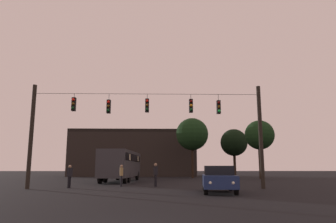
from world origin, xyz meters
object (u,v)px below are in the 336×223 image
object	(u,v)px
car_near_right	(219,179)
pedestrian_crossing_center	(156,173)
pedestrian_crossing_right	(121,174)
tree_left_silhouette	(234,143)
tree_right_far	(192,134)
pedestrian_crossing_left	(70,175)
tree_behind_building	(260,136)
city_bus	(122,163)

from	to	relation	value
car_near_right	pedestrian_crossing_center	bearing A→B (deg)	122.97
pedestrian_crossing_right	tree_left_silhouette	size ratio (longest dim) A/B	0.22
pedestrian_crossing_right	tree_left_silhouette	bearing A→B (deg)	59.14
tree_left_silhouette	pedestrian_crossing_center	bearing A→B (deg)	-116.03
tree_right_far	car_near_right	bearing A→B (deg)	-92.29
car_near_right	pedestrian_crossing_left	xyz separation A→B (m)	(-9.77, 4.28, 0.10)
tree_left_silhouette	tree_right_far	xyz separation A→B (m)	(-7.07, -5.80, 0.68)
tree_left_silhouette	tree_behind_building	world-z (taller)	tree_behind_building
pedestrian_crossing_left	pedestrian_crossing_right	world-z (taller)	pedestrian_crossing_right
pedestrian_crossing_right	tree_behind_building	world-z (taller)	tree_behind_building
pedestrian_crossing_center	pedestrian_crossing_left	bearing A→B (deg)	-166.36
pedestrian_crossing_left	tree_left_silhouette	world-z (taller)	tree_left_silhouette
tree_right_far	pedestrian_crossing_center	bearing A→B (deg)	-104.40
pedestrian_crossing_left	pedestrian_crossing_center	bearing A→B (deg)	13.64
pedestrian_crossing_center	tree_behind_building	bearing A→B (deg)	49.41
tree_left_silhouette	tree_right_far	world-z (taller)	tree_right_far
city_bus	tree_right_far	bearing A→B (deg)	50.24
city_bus	pedestrian_crossing_right	bearing A→B (deg)	-82.97
pedestrian_crossing_left	tree_right_far	distance (m)	23.01
pedestrian_crossing_right	city_bus	bearing A→B (deg)	97.03
pedestrian_crossing_center	tree_right_far	bearing A→B (deg)	75.60
city_bus	pedestrian_crossing_left	bearing A→B (deg)	-104.04
city_bus	tree_behind_building	bearing A→B (deg)	22.33
car_near_right	tree_right_far	bearing A→B (deg)	87.71
city_bus	pedestrian_crossing_left	size ratio (longest dim) A/B	6.97
tree_right_far	pedestrian_crossing_left	bearing A→B (deg)	-118.54
pedestrian_crossing_left	pedestrian_crossing_right	xyz separation A→B (m)	(3.46, 1.54, 0.02)
pedestrian_crossing_left	tree_right_far	xyz separation A→B (m)	(10.74, 19.74, 4.96)
pedestrian_crossing_center	tree_left_silhouette	bearing A→B (deg)	63.97
car_near_right	pedestrian_crossing_left	world-z (taller)	pedestrian_crossing_left
pedestrian_crossing_left	pedestrian_crossing_center	world-z (taller)	pedestrian_crossing_center
tree_left_silhouette	car_near_right	bearing A→B (deg)	-105.07
pedestrian_crossing_left	tree_right_far	size ratio (longest dim) A/B	0.20
pedestrian_crossing_right	tree_right_far	size ratio (longest dim) A/B	0.20
car_near_right	tree_right_far	size ratio (longest dim) A/B	0.56
city_bus	tree_right_far	world-z (taller)	tree_right_far
car_near_right	pedestrian_crossing_right	distance (m)	8.59
tree_behind_building	tree_right_far	bearing A→B (deg)	158.90
pedestrian_crossing_center	tree_left_silhouette	world-z (taller)	tree_left_silhouette
car_near_right	tree_behind_building	xyz separation A→B (m)	(9.20, 20.84, 4.59)
pedestrian_crossing_left	tree_behind_building	xyz separation A→B (m)	(18.98, 16.56, 4.49)
pedestrian_crossing_center	tree_behind_building	size ratio (longest dim) A/B	0.24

